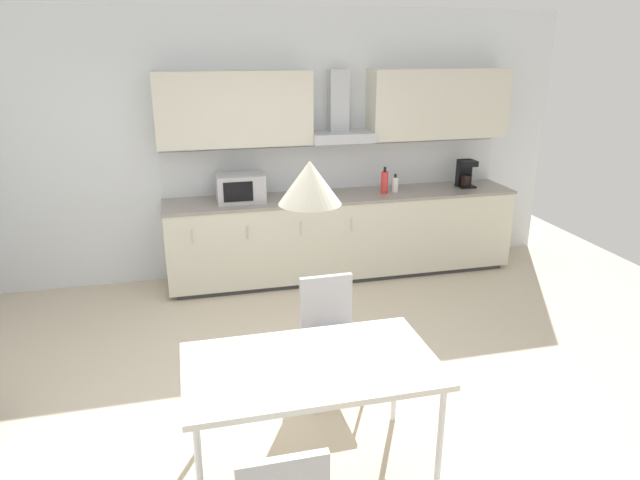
# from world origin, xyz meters

# --- Properties ---
(ground_plane) EXTENTS (8.52, 7.43, 0.02)m
(ground_plane) POSITION_xyz_m (0.00, 0.00, -0.01)
(ground_plane) COLOR beige
(wall_back) EXTENTS (6.81, 0.10, 2.78)m
(wall_back) POSITION_xyz_m (0.00, 2.53, 1.39)
(wall_back) COLOR silver
(wall_back) RESTS_ON ground_plane
(kitchen_counter) EXTENTS (3.74, 0.66, 0.90)m
(kitchen_counter) POSITION_xyz_m (0.88, 2.16, 0.46)
(kitchen_counter) COLOR #333333
(kitchen_counter) RESTS_ON ground_plane
(backsplash_tile) EXTENTS (3.72, 0.02, 0.47)m
(backsplash_tile) POSITION_xyz_m (0.88, 2.47, 1.14)
(backsplash_tile) COLOR silver
(backsplash_tile) RESTS_ON kitchen_counter
(upper_wall_cabinets) EXTENTS (3.72, 0.40, 0.73)m
(upper_wall_cabinets) POSITION_xyz_m (0.88, 2.31, 1.80)
(upper_wall_cabinets) COLOR beige
(microwave) EXTENTS (0.48, 0.35, 0.28)m
(microwave) POSITION_xyz_m (-0.20, 2.16, 1.04)
(microwave) COLOR #ADADB2
(microwave) RESTS_ON kitchen_counter
(coffee_maker) EXTENTS (0.18, 0.19, 0.30)m
(coffee_maker) POSITION_xyz_m (2.30, 2.19, 1.05)
(coffee_maker) COLOR black
(coffee_maker) RESTS_ON kitchen_counter
(bottle_red) EXTENTS (0.08, 0.08, 0.28)m
(bottle_red) POSITION_xyz_m (1.32, 2.12, 1.02)
(bottle_red) COLOR red
(bottle_red) RESTS_ON kitchen_counter
(bottle_white) EXTENTS (0.07, 0.07, 0.19)m
(bottle_white) POSITION_xyz_m (1.46, 2.15, 0.99)
(bottle_white) COLOR white
(bottle_white) RESTS_ON kitchen_counter
(dining_table) EXTENTS (1.41, 0.80, 0.74)m
(dining_table) POSITION_xyz_m (-0.15, -0.77, 0.69)
(dining_table) COLOR silver
(dining_table) RESTS_ON ground_plane
(chair_far_right) EXTENTS (0.41, 0.41, 0.87)m
(chair_far_right) POSITION_xyz_m (0.17, 0.02, 0.53)
(chair_far_right) COLOR #B2B2B7
(chair_far_right) RESTS_ON ground_plane
(pendant_lamp) EXTENTS (0.32, 0.32, 0.22)m
(pendant_lamp) POSITION_xyz_m (-0.15, -0.77, 1.76)
(pendant_lamp) COLOR silver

